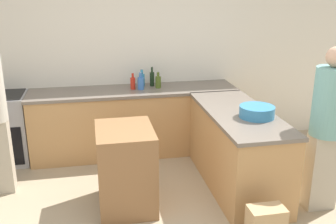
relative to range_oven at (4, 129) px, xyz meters
name	(u,v)px	position (x,y,z in m)	size (l,w,h in m)	color
wall_back	(130,52)	(1.70, 0.32, 0.89)	(8.00, 0.06, 2.70)	silver
counter_back	(135,121)	(1.70, -0.02, 0.00)	(2.77, 0.66, 0.90)	tan
counter_peninsula	(237,149)	(2.74, -1.20, 0.00)	(0.69, 1.74, 0.90)	tan
range_oven	(4,129)	(0.00, 0.00, 0.00)	(0.61, 0.59, 0.92)	#99999E
island_table	(126,168)	(1.45, -1.40, -0.02)	(0.58, 0.72, 0.87)	brown
mixing_bowl	(257,112)	(2.85, -1.42, 0.51)	(0.37, 0.37, 0.12)	teal
wine_bottle_dark	(152,78)	(1.97, 0.11, 0.55)	(0.06, 0.06, 0.26)	black
dish_soap_bottle	(142,79)	(1.84, 0.15, 0.54)	(0.08, 0.08, 0.23)	#338CBF
water_bottle_blue	(141,83)	(1.80, -0.04, 0.54)	(0.09, 0.09, 0.23)	#386BB7
olive_oil_bottle	(158,82)	(2.04, -0.01, 0.53)	(0.08, 0.08, 0.22)	#475B1E
hot_sauce_bottle	(133,83)	(1.69, -0.01, 0.53)	(0.07, 0.07, 0.22)	red
person_at_peninsula	(328,125)	(3.43, -1.82, 0.47)	(0.34, 0.34, 1.70)	#ADA38E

